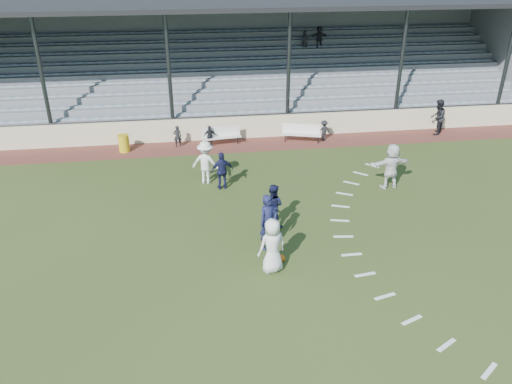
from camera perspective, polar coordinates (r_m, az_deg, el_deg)
ground at (r=16.36m, az=1.27°, el=-7.97°), size 90.00×90.00×0.00m
cinder_track at (r=25.63m, az=-2.57°, el=5.33°), size 34.00×2.00×0.02m
retaining_wall at (r=26.41m, az=-2.84°, el=7.34°), size 34.00×0.18×1.20m
bench_left at (r=25.58m, az=-4.01°, el=6.62°), size 2.04×0.71×0.95m
bench_right at (r=26.01m, az=5.20°, el=6.93°), size 2.03×1.01×0.95m
trash_bin at (r=25.53m, az=-14.86°, el=5.41°), size 0.53×0.53×0.85m
football at (r=16.34m, az=2.93°, el=-7.55°), size 0.24×0.24×0.24m
player_white_lead at (r=15.47m, az=1.86°, el=-6.16°), size 1.02×0.82×1.83m
player_navy_lead at (r=16.57m, az=1.44°, el=-3.46°), size 0.85×0.74×1.97m
player_navy_mid at (r=17.92m, az=1.92°, el=-1.57°), size 1.02×0.97×1.66m
player_white_wing at (r=21.30m, az=-5.77°, el=3.37°), size 1.38×1.09×1.88m
player_navy_wing at (r=20.75m, az=-3.88°, el=2.43°), size 1.00×0.52×1.63m
player_white_back at (r=21.52m, az=15.20°, el=2.89°), size 1.85×0.75×1.95m
official at (r=28.59m, az=20.04°, el=8.05°), size 1.13×1.17×1.90m
sub_left_near at (r=25.55m, az=-8.96°, el=6.31°), size 0.42×0.30×1.11m
sub_left_far at (r=25.35m, az=-5.29°, el=6.36°), size 0.67×0.33×1.10m
sub_right at (r=26.42m, az=7.77°, el=7.02°), size 0.75×0.53×1.06m
grandstand at (r=30.47m, az=-3.80°, el=13.07°), size 34.60×9.00×6.61m
penalty_arc at (r=17.42m, az=14.86°, el=-6.59°), size 3.89×14.63×0.01m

